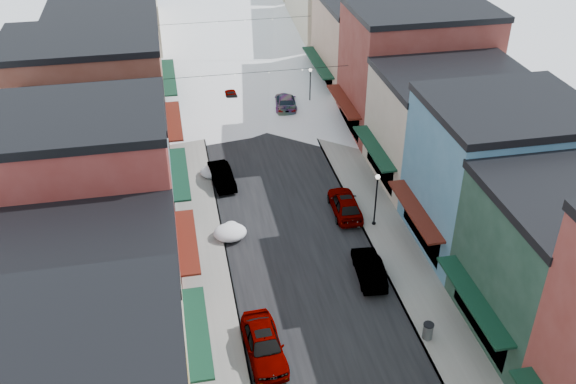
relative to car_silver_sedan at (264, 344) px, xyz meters
name	(u,v)px	position (x,y,z in m)	size (l,w,h in m)	color
road	(233,60)	(4.01, 46.82, -0.86)	(10.00, 160.00, 0.01)	black
sidewalk_left	(176,63)	(-2.59, 46.82, -0.79)	(3.20, 160.00, 0.15)	gray
sidewalk_right	(287,55)	(10.61, 46.82, -0.79)	(3.20, 160.00, 0.15)	gray
curb_left	(190,62)	(-1.04, 46.82, -0.79)	(0.10, 160.00, 0.15)	slate
curb_right	(275,56)	(9.06, 46.82, -0.79)	(0.10, 160.00, 0.15)	slate
bldg_l_cream	(81,324)	(-9.18, -0.68, 3.90)	(11.30, 8.20, 9.50)	beige
bldg_l_brick_near	(78,211)	(-9.68, 7.32, 5.40)	(12.30, 8.20, 12.50)	maroon
bldg_l_grayblue	(99,165)	(-9.18, 15.82, 3.65)	(11.30, 9.20, 9.00)	slate
bldg_l_brick_far	(90,102)	(-10.18, 24.82, 4.65)	(13.30, 9.20, 11.00)	brown
bldg_l_tan	(108,63)	(-9.18, 34.82, 4.15)	(11.30, 11.20, 10.00)	#957862
bldg_r_green	(572,264)	(17.20, -1.18, 3.90)	(11.30, 9.20, 9.50)	#1A362A
bldg_r_blue	(498,176)	(17.20, 7.82, 4.40)	(11.30, 9.20, 10.50)	teal
bldg_r_cream	(449,126)	(17.70, 16.82, 3.65)	(12.30, 9.20, 9.00)	#B8A994
bldg_r_brick_far	(415,69)	(18.20, 25.82, 4.90)	(13.30, 9.20, 11.50)	maroon
bldg_r_tan	(370,44)	(17.20, 35.82, 3.90)	(11.30, 11.20, 9.50)	tan
overhead_cables	(246,44)	(4.01, 34.32, 5.34)	(16.40, 15.04, 0.04)	black
car_silver_sedan	(264,344)	(0.00, 0.00, 0.00)	(2.03, 5.05, 1.72)	gray
car_dark_hatch	(222,176)	(-0.27, 19.03, -0.15)	(1.51, 4.34, 1.43)	black
car_silver_wagon	(208,83)	(0.43, 38.46, -0.08)	(2.20, 5.41, 1.57)	#A9ABB2
car_green_sedan	(369,268)	(7.83, 5.45, -0.12)	(1.56, 4.47, 1.47)	black
car_gray_suv	(345,204)	(8.31, 12.96, -0.03)	(1.96, 4.87, 1.66)	#9EA1A6
car_black_sedan	(285,102)	(7.51, 32.13, -0.10)	(2.12, 5.23, 1.52)	black
car_lane_silver	(231,98)	(2.33, 34.13, -0.17)	(1.64, 4.07, 1.39)	#A8AAB0
car_lane_white	(244,46)	(5.73, 48.96, -0.04)	(2.73, 5.93, 1.65)	white
trash_can	(428,331)	(9.45, -0.66, -0.17)	(0.63, 0.63, 1.06)	slate
streetlamp_near	(376,193)	(9.96, 10.98, 1.92)	(0.35, 0.35, 4.17)	black
streetlamp_far	(310,83)	(9.90, 31.70, 1.88)	(0.34, 0.34, 4.10)	black
snow_pile_mid	(230,232)	(-0.52, 11.57, -0.38)	(2.36, 2.65, 1.00)	white
snow_pile_far	(213,171)	(-0.87, 20.44, -0.44)	(2.10, 2.49, 0.89)	white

